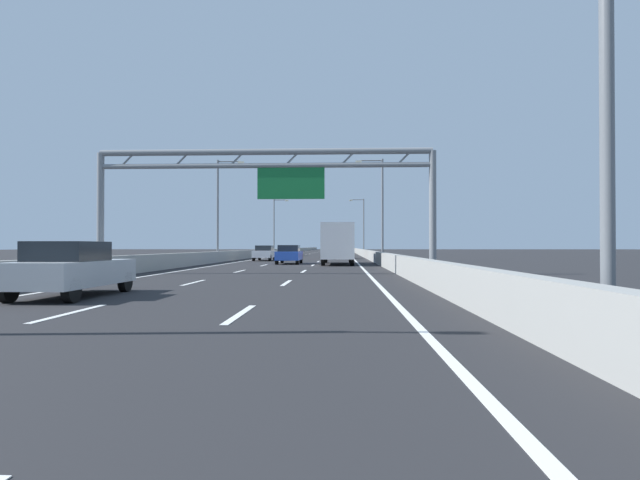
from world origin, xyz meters
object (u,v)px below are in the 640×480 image
Objects in this scene: streetlamp_right_far at (362,223)px; black_car at (340,249)px; blue_car at (289,254)px; streetlamp_left_far at (275,223)px; red_car at (340,252)px; yellow_car at (341,249)px; streetlamp_right_mid at (380,203)px; silver_car at (72,269)px; streetlamp_left_mid at (220,204)px; green_car at (292,250)px; box_truck at (338,243)px; white_car at (265,253)px; sign_gantry at (268,178)px.

streetlamp_right_far reaches higher than black_car.
streetlamp_left_far is at bearing 98.73° from blue_car.
yellow_car is (0.02, 76.68, -0.03)m from red_car.
streetlamp_right_mid is 2.22× the size of silver_car.
streetlamp_right_mid is 35.65m from silver_car.
streetlamp_left_mid reaches higher than green_car.
silver_car is at bearing -90.02° from green_car.
blue_car is at bearing -138.07° from streetlamp_right_mid.
streetlamp_right_far is at bearing 44.00° from green_car.
red_car is at bearing 42.72° from streetlamp_left_mid.
streetlamp_right_mid is 1.00× the size of streetlamp_left_far.
streetlamp_right_mid is at bearing -86.77° from black_car.
box_truck is (3.87, -1.06, 0.90)m from blue_car.
yellow_car is at bearing 89.98° from red_car.
streetlamp_left_far reaches higher than yellow_car.
streetlamp_right_mid is at bearing -69.58° from streetlamp_left_far.
streetlamp_left_far is at bearing 90.00° from streetlamp_left_mid.
box_truck reaches higher than blue_car.
streetlamp_left_far is 2.10× the size of white_car.
sign_gantry is 3.70× the size of green_car.
red_car is 0.53× the size of box_truck.
silver_car reaches higher than red_car.
streetlamp_right_far is at bearing 81.44° from silver_car.
box_truck is (-3.84, -48.09, -3.72)m from streetlamp_right_far.
streetlamp_left_mid is 15.90m from red_car.
streetlamp_right_mid is at bearing 71.48° from sign_gantry.
streetlamp_right_mid is at bearing -90.00° from streetlamp_right_far.
streetlamp_right_mid reaches higher than green_car.
streetlamp_right_far is 2.13× the size of yellow_car.
black_car is at bearing 90.05° from box_truck.
streetlamp_left_far is (-7.64, 61.88, 0.52)m from sign_gantry.
white_car is at bearing 98.96° from sign_gantry.
streetlamp_right_far is (0.00, 40.10, 0.00)m from streetlamp_right_mid.
red_car is at bearing -90.02° from yellow_car.
black_car is at bearing 93.23° from streetlamp_right_mid.
red_car is at bearing -69.43° from streetlamp_left_far.
streetlamp_right_mid is at bearing -87.54° from yellow_car.
streetlamp_left_mid is at bearing 144.25° from box_truck.
streetlamp_right_mid is 42.79m from streetlamp_left_far.
blue_car is at bearing -102.92° from red_car.
sign_gantry is 1.82× the size of streetlamp_left_mid.
sign_gantry is 24.41m from white_car.
sign_gantry is 22.97m from streetlamp_right_mid.
red_car is 44.49m from silver_car.
sign_gantry reaches higher than red_car.
streetlamp_left_mid is 2.22× the size of silver_car.
streetlamp_right_mid is at bearing 71.72° from silver_car.
streetlamp_right_mid is (14.93, 0.00, 0.00)m from streetlamp_left_mid.
black_car is at bearing 80.96° from streetlamp_left_mid.
silver_car reaches higher than yellow_car.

